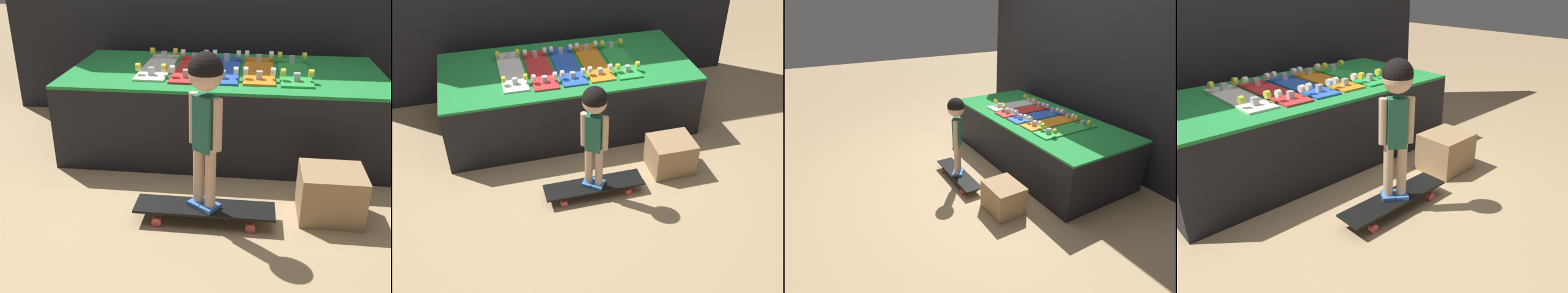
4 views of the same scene
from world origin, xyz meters
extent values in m
plane|color=tan|center=(0.00, 0.00, 0.00)|extent=(16.00, 16.00, 0.00)
cube|color=black|center=(0.00, 0.59, 0.27)|extent=(2.16, 1.03, 0.55)
cube|color=#23893D|center=(0.00, 0.59, 0.56)|extent=(2.16, 1.03, 0.02)
cube|color=white|center=(-0.47, 0.60, 0.58)|extent=(0.20, 0.71, 0.01)
cube|color=#B7B7BC|center=(-0.47, 0.83, 0.61)|extent=(0.04, 0.04, 0.05)
cylinder|color=yellow|center=(-0.38, 0.83, 0.63)|extent=(0.03, 0.05, 0.05)
cylinder|color=yellow|center=(-0.56, 0.83, 0.63)|extent=(0.03, 0.05, 0.05)
cube|color=#B7B7BC|center=(-0.47, 0.36, 0.61)|extent=(0.04, 0.04, 0.05)
cylinder|color=yellow|center=(-0.38, 0.36, 0.63)|extent=(0.03, 0.05, 0.05)
cylinder|color=yellow|center=(-0.56, 0.36, 0.63)|extent=(0.03, 0.05, 0.05)
cube|color=red|center=(-0.24, 0.57, 0.58)|extent=(0.20, 0.71, 0.01)
cube|color=#B7B7BC|center=(-0.24, 0.80, 0.61)|extent=(0.04, 0.04, 0.05)
cylinder|color=white|center=(-0.15, 0.80, 0.63)|extent=(0.03, 0.05, 0.05)
cylinder|color=white|center=(-0.32, 0.80, 0.63)|extent=(0.03, 0.05, 0.05)
cube|color=#B7B7BC|center=(-0.24, 0.33, 0.61)|extent=(0.04, 0.04, 0.05)
cylinder|color=white|center=(-0.15, 0.33, 0.63)|extent=(0.03, 0.05, 0.05)
cylinder|color=white|center=(-0.32, 0.33, 0.63)|extent=(0.03, 0.05, 0.05)
cube|color=blue|center=(0.00, 0.57, 0.58)|extent=(0.20, 0.71, 0.01)
cube|color=#B7B7BC|center=(0.00, 0.81, 0.61)|extent=(0.04, 0.04, 0.05)
cylinder|color=white|center=(0.09, 0.81, 0.63)|extent=(0.03, 0.05, 0.05)
cylinder|color=white|center=(-0.09, 0.81, 0.63)|extent=(0.03, 0.05, 0.05)
cube|color=#B7B7BC|center=(0.00, 0.34, 0.61)|extent=(0.04, 0.04, 0.05)
cylinder|color=white|center=(0.09, 0.34, 0.63)|extent=(0.03, 0.05, 0.05)
cylinder|color=white|center=(-0.09, 0.34, 0.63)|extent=(0.03, 0.05, 0.05)
cube|color=orange|center=(0.24, 0.58, 0.58)|extent=(0.20, 0.71, 0.01)
cube|color=#B7B7BC|center=(0.24, 0.82, 0.61)|extent=(0.04, 0.04, 0.05)
cylinder|color=white|center=(0.32, 0.82, 0.63)|extent=(0.03, 0.05, 0.05)
cylinder|color=white|center=(0.15, 0.82, 0.63)|extent=(0.03, 0.05, 0.05)
cube|color=#B7B7BC|center=(0.24, 0.35, 0.61)|extent=(0.04, 0.04, 0.05)
cylinder|color=white|center=(0.32, 0.35, 0.63)|extent=(0.03, 0.05, 0.05)
cylinder|color=white|center=(0.15, 0.35, 0.63)|extent=(0.03, 0.05, 0.05)
cube|color=green|center=(0.47, 0.57, 0.58)|extent=(0.20, 0.71, 0.01)
cube|color=#B7B7BC|center=(0.47, 0.81, 0.61)|extent=(0.04, 0.04, 0.05)
cylinder|color=yellow|center=(0.56, 0.81, 0.63)|extent=(0.03, 0.05, 0.05)
cylinder|color=yellow|center=(0.38, 0.81, 0.63)|extent=(0.03, 0.05, 0.05)
cube|color=#B7B7BC|center=(0.47, 0.34, 0.61)|extent=(0.04, 0.04, 0.05)
cylinder|color=yellow|center=(0.56, 0.34, 0.63)|extent=(0.03, 0.05, 0.05)
cylinder|color=yellow|center=(0.38, 0.34, 0.63)|extent=(0.03, 0.05, 0.05)
cube|color=black|center=(-0.03, -0.44, 0.08)|extent=(0.76, 0.18, 0.01)
cube|color=#B7B7BC|center=(0.22, -0.44, 0.05)|extent=(0.04, 0.04, 0.05)
cylinder|color=#D84C4C|center=(0.22, -0.36, 0.03)|extent=(0.05, 0.03, 0.05)
cylinder|color=#D84C4C|center=(0.22, -0.51, 0.03)|extent=(0.05, 0.03, 0.05)
cube|color=#B7B7BC|center=(-0.28, -0.44, 0.05)|extent=(0.04, 0.04, 0.05)
cylinder|color=#D84C4C|center=(-0.28, -0.36, 0.03)|extent=(0.05, 0.03, 0.05)
cylinder|color=#D84C4C|center=(-0.28, -0.51, 0.03)|extent=(0.05, 0.03, 0.05)
cube|color=#3870C6|center=(0.00, -0.46, 0.10)|extent=(0.12, 0.13, 0.03)
cylinder|color=#DBB293|center=(0.00, -0.46, 0.28)|extent=(0.06, 0.06, 0.33)
cube|color=#3870C6|center=(-0.07, -0.41, 0.10)|extent=(0.12, 0.13, 0.03)
cylinder|color=#DBB293|center=(-0.07, -0.41, 0.28)|extent=(0.06, 0.06, 0.33)
cube|color=#236651|center=(-0.03, -0.44, 0.57)|extent=(0.13, 0.12, 0.29)
cylinder|color=#DBB293|center=(0.03, -0.48, 0.58)|extent=(0.05, 0.05, 0.27)
cylinder|color=#DBB293|center=(-0.09, -0.39, 0.58)|extent=(0.05, 0.05, 0.27)
sphere|color=#DBB293|center=(-0.03, -0.44, 0.82)|extent=(0.17, 0.17, 0.17)
sphere|color=black|center=(-0.03, -0.44, 0.85)|extent=(0.17, 0.17, 0.17)
cube|color=#A37F56|center=(0.64, -0.30, 0.14)|extent=(0.34, 0.29, 0.28)
camera|label=1|loc=(0.18, -2.53, 1.41)|focal=42.00mm
camera|label=2|loc=(-0.73, -2.90, 2.42)|focal=42.00mm
camera|label=3|loc=(2.56, -1.64, 1.77)|focal=28.00mm
camera|label=4|loc=(-1.48, -1.80, 1.31)|focal=35.00mm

